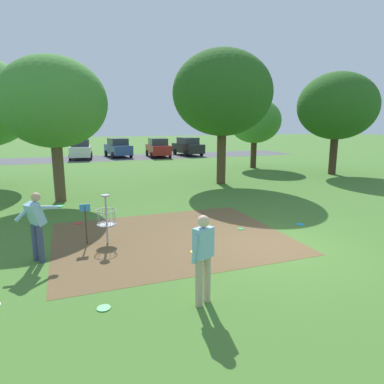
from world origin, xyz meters
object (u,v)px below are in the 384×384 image
frisbee_by_tee (241,229)px  parked_car_leftmost (81,149)px  parked_car_rightmost (188,146)px  frisbee_near_basket (104,308)px  frisbee_mid_grass (300,224)px  tree_near_right (222,93)px  parked_car_center_right (158,148)px  tree_mid_center (337,106)px  tree_mid_left (53,103)px  parked_car_center_left (118,148)px  player_foreground_watching (203,255)px  player_throwing (37,222)px  frisbee_scattered_a (79,224)px  disc_golf_basket (104,217)px  tree_mid_right (255,121)px  frisbee_far_right (201,217)px

frisbee_by_tee → parked_car_leftmost: bearing=98.6°
parked_car_rightmost → frisbee_near_basket: bearing=-112.7°
frisbee_mid_grass → tree_near_right: 9.46m
tree_near_right → parked_car_center_right: tree_near_right is taller
tree_mid_center → parked_car_center_right: bearing=117.0°
tree_mid_left → parked_car_center_left: (5.27, 18.87, -3.21)m
player_foreground_watching → player_throwing: bearing=132.7°
parked_car_rightmost → tree_mid_center: bearing=-74.5°
player_foreground_watching → frisbee_scattered_a: player_foreground_watching is taller
disc_golf_basket → tree_mid_right: 18.18m
parked_car_center_right → tree_mid_center: bearing=-63.0°
player_throwing → parked_car_center_right: bearing=68.8°
frisbee_near_basket → parked_car_center_right: bearing=73.1°
frisbee_by_tee → frisbee_scattered_a: same height
frisbee_scattered_a → player_throwing: bearing=-108.8°
player_throwing → tree_mid_left: (0.44, 6.80, 3.15)m
player_throwing → tree_near_right: bearing=43.5°
frisbee_scattered_a → tree_mid_left: size_ratio=0.04×
parked_car_center_left → parked_car_center_right: same height
frisbee_scattered_a → tree_mid_center: bearing=20.5°
frisbee_near_basket → tree_mid_right: tree_mid_right is taller
frisbee_far_right → tree_mid_center: 14.46m
disc_golf_basket → frisbee_near_basket: bearing=-96.9°
disc_golf_basket → parked_car_rightmost: bearing=65.2°
tree_mid_left → parked_car_rightmost: tree_mid_left is taller
frisbee_by_tee → frisbee_mid_grass: 2.12m
tree_near_right → frisbee_by_tee: bearing=-110.8°
frisbee_by_tee → tree_mid_right: size_ratio=0.04×
player_foreground_watching → parked_car_leftmost: bearing=91.7°
frisbee_mid_grass → parked_car_rightmost: (4.85, 24.63, 0.91)m
player_throwing → parked_car_center_right: size_ratio=0.40×
frisbee_near_basket → frisbee_far_right: (3.97, 5.08, 0.00)m
tree_mid_left → parked_car_rightmost: (12.36, 18.13, -3.21)m
disc_golf_basket → parked_car_leftmost: bearing=88.8°
tree_mid_right → parked_car_center_left: 14.75m
frisbee_far_right → parked_car_center_left: (0.52, 23.38, 0.91)m
player_foreground_watching → tree_near_right: size_ratio=0.24×
tree_mid_center → parked_car_rightmost: tree_mid_center is taller
player_throwing → frisbee_near_basket: size_ratio=6.86×
frisbee_near_basket → frisbee_scattered_a: size_ratio=1.18×
frisbee_near_basket → parked_car_rightmost: 30.06m
frisbee_by_tee → frisbee_mid_grass: same height
disc_golf_basket → player_throwing: player_throwing is taller
tree_mid_right → parked_car_center_right: size_ratio=1.20×
tree_mid_right → parked_car_leftmost: 16.51m
frisbee_scattered_a → tree_mid_right: size_ratio=0.04×
frisbee_by_tee → frisbee_scattered_a: (-4.83, 2.43, 0.00)m
frisbee_far_right → parked_car_rightmost: parked_car_rightmost is taller
frisbee_by_tee → disc_golf_basket: bearing=177.2°
tree_mid_left → tree_mid_right: 15.29m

